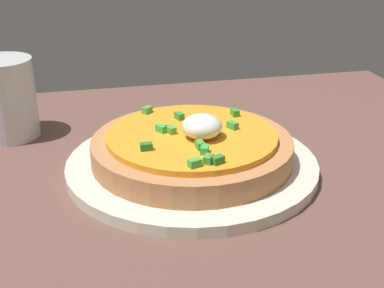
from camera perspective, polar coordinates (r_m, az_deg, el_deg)
name	(u,v)px	position (r cm, az deg, el deg)	size (l,w,h in cm)	color
dining_table	(137,203)	(59.47, -5.89, -6.32)	(98.79, 74.43, 3.37)	brown
plate	(192,165)	(62.37, 0.00, -2.23)	(29.29, 29.29, 1.31)	silver
pizza	(192,147)	(61.33, 0.03, -0.28)	(23.28, 23.28, 6.02)	#C17F4E
cup_near	(5,100)	(74.53, -19.47, 4.44)	(8.19, 8.19, 10.63)	silver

